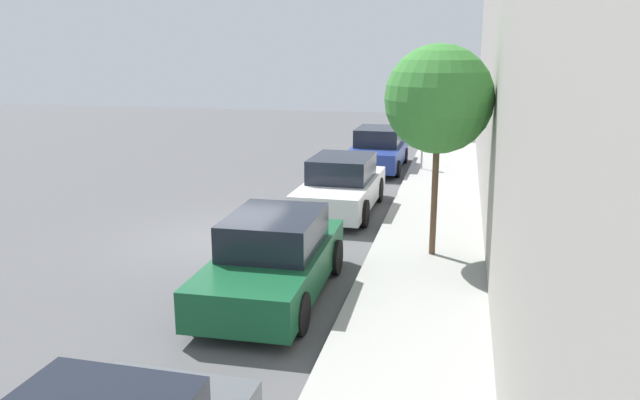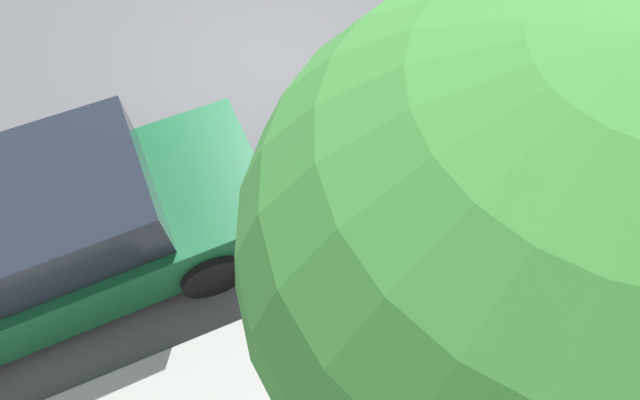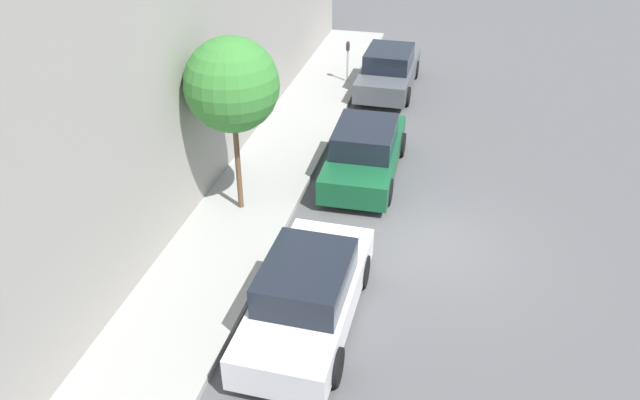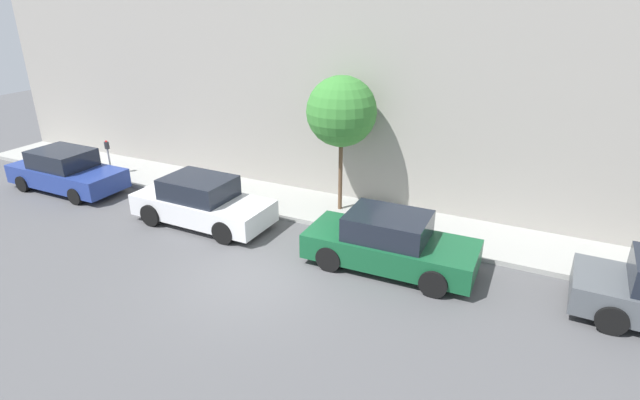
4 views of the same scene
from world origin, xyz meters
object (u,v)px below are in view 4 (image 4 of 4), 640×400
(parking_meter_far, at_px, (108,154))
(parked_sedan_second, at_px, (390,243))
(parked_sedan_third, at_px, (202,202))
(street_tree, at_px, (341,112))
(parked_sedan_fourth, at_px, (66,171))

(parking_meter_far, bearing_deg, parked_sedan_second, -98.56)
(parked_sedan_third, height_order, street_tree, street_tree)
(parked_sedan_third, height_order, parking_meter_far, parked_sedan_third)
(street_tree, bearing_deg, parking_meter_far, 95.29)
(parked_sedan_third, height_order, parked_sedan_fourth, same)
(parked_sedan_third, distance_m, parking_meter_far, 6.24)
(parked_sedan_second, relative_size, parked_sedan_third, 1.00)
(parked_sedan_second, height_order, parking_meter_far, parked_sedan_second)
(parked_sedan_fourth, relative_size, parking_meter_far, 3.26)
(parked_sedan_fourth, height_order, street_tree, street_tree)
(parked_sedan_second, xyz_separation_m, street_tree, (2.72, 2.64, 2.71))
(parking_meter_far, xyz_separation_m, street_tree, (0.88, -9.56, 2.43))
(parked_sedan_fourth, height_order, parking_meter_far, parked_sedan_fourth)
(parking_meter_far, bearing_deg, parked_sedan_fourth, 165.40)
(parked_sedan_fourth, xyz_separation_m, parking_meter_far, (1.64, -0.43, 0.27))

